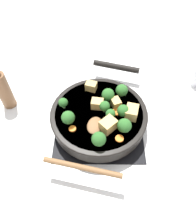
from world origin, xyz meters
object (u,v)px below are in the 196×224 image
pepper_mill (2,89)px  salt_shaker (196,77)px  skillet_pan (98,115)px  wooden_spoon (87,147)px

pepper_mill → salt_shaker: size_ratio=2.12×
skillet_pan → salt_shaker: salt_shaker is taller
wooden_spoon → pepper_mill: bearing=-36.7°
wooden_spoon → salt_shaker: 0.56m
skillet_pan → wooden_spoon: bearing=77.4°
pepper_mill → salt_shaker: (-0.75, -0.12, -0.04)m
wooden_spoon → pepper_mill: size_ratio=1.22×
wooden_spoon → skillet_pan: bearing=-102.6°
wooden_spoon → pepper_mill: pepper_mill is taller
pepper_mill → salt_shaker: bearing=-171.3°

